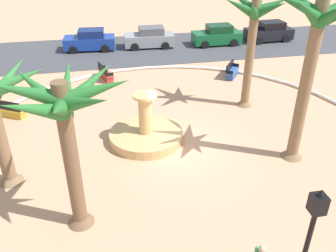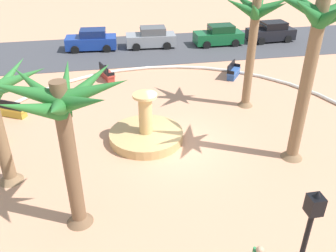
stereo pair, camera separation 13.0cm
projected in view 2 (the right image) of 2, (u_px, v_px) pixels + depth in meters
ground_plane at (178, 146)px, 17.06m from camera, size 80.00×80.00×0.00m
plaza_curb at (178, 144)px, 17.01m from camera, size 20.70×20.70×0.20m
street_asphalt at (140, 49)px, 29.62m from camera, size 48.00×8.00×0.03m
fountain at (146, 134)px, 17.38m from camera, size 3.53×3.53×2.43m
palm_tree_near_fountain at (314, 43)px, 13.67m from camera, size 3.78×3.66×7.23m
palm_tree_mid_plaza at (255, 27)px, 18.57m from camera, size 3.48×3.29×6.14m
palm_tree_far_side at (63, 117)px, 10.71m from camera, size 4.17×3.95×5.61m
bench_east at (12, 110)px, 19.47m from camera, size 1.64×1.22×1.00m
bench_west at (107, 74)px, 23.98m from camera, size 0.97×1.68×1.00m
bench_north at (233, 72)px, 24.28m from camera, size 1.34×1.59×1.00m
parked_car_leftmost at (92, 40)px, 29.16m from camera, size 4.11×2.14×1.67m
parked_car_second at (151, 38)px, 29.76m from camera, size 4.08×2.08×1.67m
parked_car_third at (219, 36)px, 30.33m from camera, size 4.02×1.97×1.67m
parked_car_rightmost at (271, 32)px, 31.25m from camera, size 4.09×2.10×1.67m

